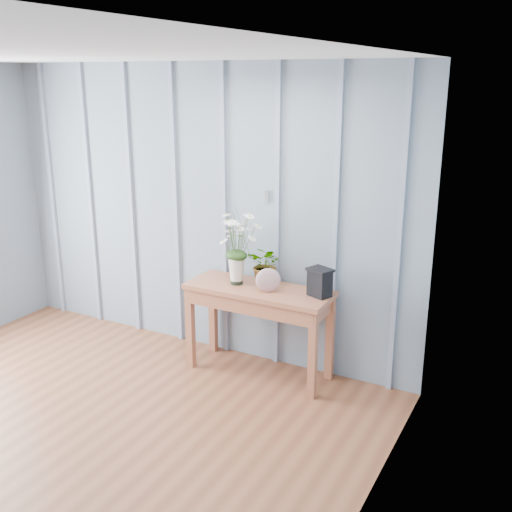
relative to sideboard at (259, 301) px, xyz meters
The scene contains 7 objects.
ground 2.21m from the sideboard, 109.57° to the right, with size 4.50×4.50×0.00m, color brown.
room_shell 1.87m from the sideboard, 123.29° to the right, with size 4.00×4.50×2.50m.
sideboard is the anchor object (origin of this frame).
daisy_vase 0.55m from the sideboard, behind, with size 0.44×0.34×0.63m.
spider_plant 0.30m from the sideboard, 85.64° to the left, with size 0.29×0.25×0.32m, color #193712.
felt_disc_vessel 0.25m from the sideboard, 27.07° to the right, with size 0.20×0.06×0.20m, color #8C465B.
carved_box 0.55m from the sideboard, ahead, with size 0.22×0.20×0.22m.
Camera 1 is at (2.81, -2.01, 2.39)m, focal length 42.00 mm.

